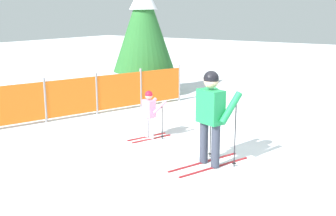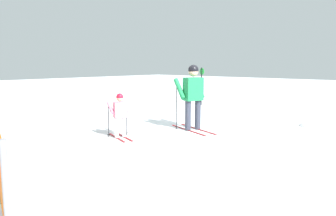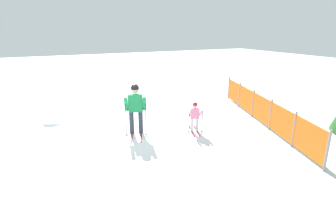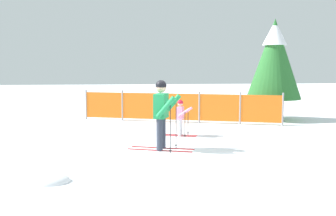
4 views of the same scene
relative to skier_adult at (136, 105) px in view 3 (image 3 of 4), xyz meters
name	(u,v)px [view 3 (image 3 of 4)]	position (x,y,z in m)	size (l,w,h in m)	color
ground_plane	(131,136)	(0.12, -0.26, -1.02)	(60.00, 60.00, 0.00)	white
skier_adult	(136,105)	(0.00, 0.00, 0.00)	(1.65, 0.92, 1.72)	maroon
skier_child	(195,115)	(0.71, 1.88, -0.41)	(1.01, 0.59, 1.06)	maroon
safety_fence	(261,109)	(1.01, 4.61, -0.46)	(6.83, 2.30, 1.12)	gray
snow_mound	(52,124)	(-2.27, -2.60, -1.02)	(0.77, 0.65, 0.31)	white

